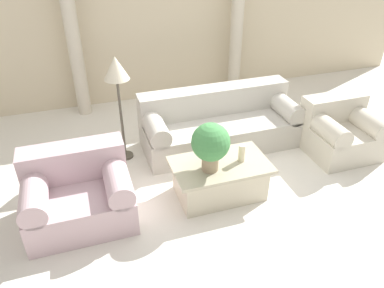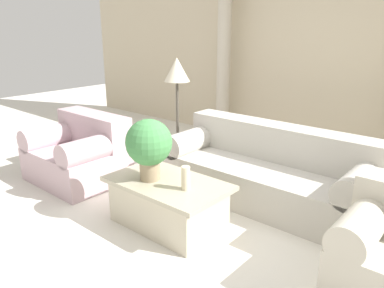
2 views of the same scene
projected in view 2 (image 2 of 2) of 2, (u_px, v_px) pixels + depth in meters
ground_plane at (200, 212)px, 3.84m from camera, size 16.00×16.00×0.00m
wall_back at (320, 42)px, 5.28m from camera, size 10.00×0.06×3.20m
sofa_long at (268, 171)px, 4.03m from camera, size 2.23×0.88×0.80m
loveseat at (80, 152)px, 4.57m from camera, size 1.12×0.88×0.80m
coffee_table at (168, 203)px, 3.52m from camera, size 1.14×0.68×0.45m
potted_plant at (149, 144)px, 3.40m from camera, size 0.43×0.43×0.58m
pillar_candle at (186, 178)px, 3.25m from camera, size 0.08×0.08×0.21m
floor_lamp at (177, 76)px, 4.66m from camera, size 0.32×0.32×1.45m
column_left at (224, 66)px, 6.07m from camera, size 0.30×0.30×2.33m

